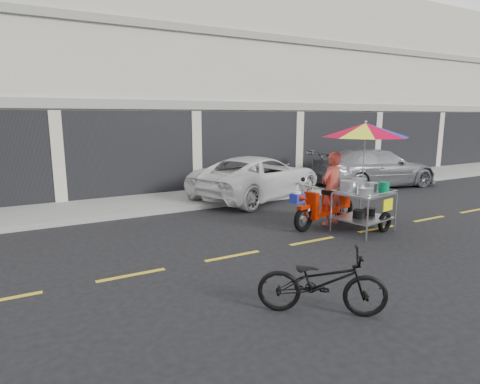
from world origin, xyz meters
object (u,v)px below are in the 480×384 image
white_pickup (258,177)px  food_vendor_rig (352,161)px  near_bicycle (322,282)px  silver_pickup (374,168)px

white_pickup → food_vendor_rig: 4.40m
white_pickup → food_vendor_rig: food_vendor_rig is taller
near_bicycle → food_vendor_rig: food_vendor_rig is taller
near_bicycle → food_vendor_rig: 4.79m
silver_pickup → near_bicycle: bearing=135.2°
white_pickup → food_vendor_rig: bearing=158.6°
food_vendor_rig → white_pickup: bearing=79.0°
white_pickup → near_bicycle: white_pickup is taller
white_pickup → silver_pickup: silver_pickup is taller
food_vendor_rig → silver_pickup: bearing=26.8°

